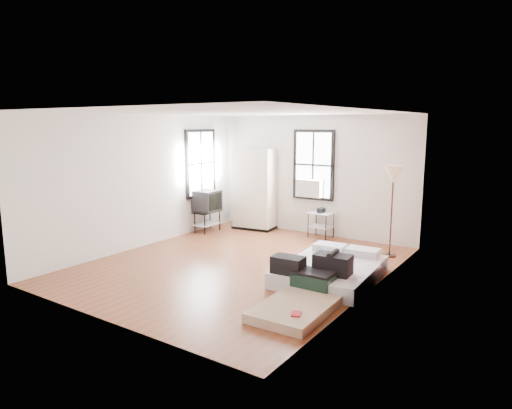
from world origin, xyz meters
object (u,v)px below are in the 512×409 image
Objects in this scene: floor_lamp at (393,179)px; mattress_main at (330,269)px; wardrobe at (254,189)px; mattress_bare at (304,298)px; tv_stand at (207,202)px; side_table at (321,218)px.

mattress_main is at bearing -101.85° from floor_lamp.
wardrobe is 3.69m from floor_lamp.
mattress_bare is 5.02m from tv_stand.
wardrobe is 1.88m from side_table.
mattress_main is 2.06× the size of tv_stand.
mattress_main is at bearing 96.58° from mattress_bare.
mattress_bare is at bearing -54.99° from wardrobe.
wardrobe is 2.87× the size of side_table.
mattress_bare is 2.46× the size of side_table.
wardrobe reaches higher than side_table.
floor_lamp is at bearing 3.16° from tv_stand.
side_table is at bearing 114.86° from mattress_main.
mattress_bare is at bearing -85.93° from mattress_main.
side_table is 0.69× the size of tv_stand.
tv_stand is (-2.56, -0.99, 0.25)m from side_table.
mattress_main is 2.40m from floor_lamp.
floor_lamp is (1.80, -0.60, 1.08)m from side_table.
floor_lamp is at bearing -18.41° from side_table.
wardrobe reaches higher than mattress_main.
wardrobe is (-3.20, 2.45, 0.82)m from mattress_main.
side_table is (1.81, 0.07, -0.52)m from wardrobe.
floor_lamp reaches higher than side_table.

